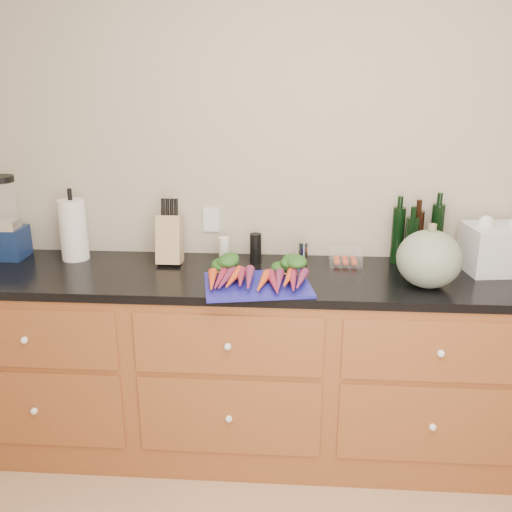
# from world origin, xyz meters

# --- Properties ---
(wall_back) EXTENTS (4.10, 0.05, 2.60)m
(wall_back) POSITION_xyz_m (0.00, 1.62, 1.30)
(wall_back) COLOR #B9AE99
(wall_back) RESTS_ON ground
(cabinets) EXTENTS (3.60, 0.64, 0.90)m
(cabinets) POSITION_xyz_m (0.00, 1.30, 0.45)
(cabinets) COLOR brown
(cabinets) RESTS_ON ground
(countertop) EXTENTS (3.64, 0.62, 0.04)m
(countertop) POSITION_xyz_m (0.00, 1.30, 0.92)
(countertop) COLOR black
(countertop) RESTS_ON cabinets
(cutting_board) EXTENTS (0.52, 0.42, 0.01)m
(cutting_board) POSITION_xyz_m (-0.33, 1.14, 0.95)
(cutting_board) COLOR #1C1C96
(cutting_board) RESTS_ON countertop
(carrots) EXTENTS (0.44, 0.32, 0.06)m
(carrots) POSITION_xyz_m (-0.33, 1.18, 0.98)
(carrots) COLOR #E7491B
(carrots) RESTS_ON cutting_board
(squash) EXTENTS (0.28, 0.28, 0.25)m
(squash) POSITION_xyz_m (0.41, 1.19, 1.07)
(squash) COLOR #5F6F5D
(squash) RESTS_ON countertop
(blender_appliance) EXTENTS (0.17, 0.17, 0.42)m
(blender_appliance) POSITION_xyz_m (-1.62, 1.46, 1.12)
(blender_appliance) COLOR #10224E
(blender_appliance) RESTS_ON countertop
(paper_towel) EXTENTS (0.14, 0.14, 0.30)m
(paper_towel) POSITION_xyz_m (-1.27, 1.46, 1.09)
(paper_towel) COLOR white
(paper_towel) RESTS_ON countertop
(knife_block) EXTENTS (0.12, 0.12, 0.24)m
(knife_block) POSITION_xyz_m (-0.78, 1.44, 1.06)
(knife_block) COLOR tan
(knife_block) RESTS_ON countertop
(grinder_salt) EXTENTS (0.05, 0.05, 0.12)m
(grinder_salt) POSITION_xyz_m (-0.52, 1.48, 1.00)
(grinder_salt) COLOR white
(grinder_salt) RESTS_ON countertop
(grinder_pepper) EXTENTS (0.06, 0.06, 0.14)m
(grinder_pepper) POSITION_xyz_m (-0.36, 1.48, 1.01)
(grinder_pepper) COLOR black
(grinder_pepper) RESTS_ON countertop
(canister_chrome) EXTENTS (0.05, 0.05, 0.11)m
(canister_chrome) POSITION_xyz_m (-0.13, 1.48, 0.99)
(canister_chrome) COLOR silver
(canister_chrome) RESTS_ON countertop
(tomato_box) EXTENTS (0.16, 0.13, 0.07)m
(tomato_box) POSITION_xyz_m (0.08, 1.47, 0.98)
(tomato_box) COLOR white
(tomato_box) RESTS_ON countertop
(bottles) EXTENTS (0.25, 0.13, 0.30)m
(bottles) POSITION_xyz_m (0.42, 1.51, 1.08)
(bottles) COLOR black
(bottles) RESTS_ON countertop
(grocery_bag) EXTENTS (0.33, 0.28, 0.22)m
(grocery_bag) POSITION_xyz_m (0.78, 1.42, 1.05)
(grocery_bag) COLOR white
(grocery_bag) RESTS_ON countertop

